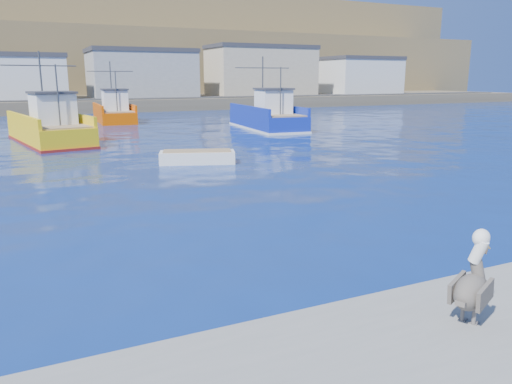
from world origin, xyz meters
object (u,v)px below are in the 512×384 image
at_px(trawler_blue, 268,118).
at_px(skiff_mid, 197,158).
at_px(pelican, 473,284).
at_px(skiff_far, 288,123).
at_px(boat_orange, 114,112).
at_px(trawler_yellow_b, 50,129).

relative_size(trawler_blue, skiff_mid, 2.62).
relative_size(skiff_mid, pelican, 2.66).
bearing_deg(skiff_far, trawler_blue, -149.33).
bearing_deg(skiff_far, pelican, -114.55).
bearing_deg(pelican, trawler_blue, 68.65).
relative_size(boat_orange, skiff_far, 2.30).
distance_m(trawler_blue, pelican, 37.52).
distance_m(trawler_blue, skiff_mid, 19.02).
height_order(trawler_yellow_b, skiff_far, trawler_yellow_b).
relative_size(skiff_far, pelican, 2.45).
xyz_separation_m(trawler_yellow_b, boat_orange, (7.11, 15.60, 0.05)).
height_order(trawler_yellow_b, skiff_mid, trawler_yellow_b).
distance_m(trawler_yellow_b, skiff_mid, 14.21).
xyz_separation_m(trawler_yellow_b, trawler_blue, (18.36, 2.39, 0.01)).
relative_size(boat_orange, skiff_mid, 2.13).
bearing_deg(trawler_yellow_b, skiff_mid, -62.21).
distance_m(trawler_blue, skiff_far, 3.75).
height_order(boat_orange, pelican, boat_orange).
bearing_deg(boat_orange, trawler_yellow_b, -114.51).
distance_m(boat_orange, skiff_far, 18.35).
distance_m(skiff_mid, skiff_far, 22.46).
xyz_separation_m(boat_orange, skiff_mid, (-0.50, -28.15, -0.78)).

